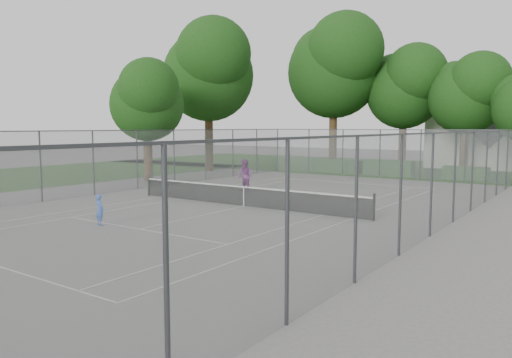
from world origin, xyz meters
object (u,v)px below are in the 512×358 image
Objects in this scene: tennis_net at (244,195)px; girl_player at (100,210)px; house at (474,128)px; woman_player at (245,176)px.

girl_player is (-1.75, -6.76, 0.08)m from tennis_net.
house is 37.16m from girl_player.
woman_player is at bearing -74.25° from girl_player.
woman_player is at bearing 125.74° from tennis_net.
house is 26.70m from woman_player.
woman_player is (-6.87, -25.66, -2.69)m from house.
woman_player is (-3.01, 4.18, 0.43)m from tennis_net.
girl_player is at bearing -104.47° from tennis_net.
girl_player is 0.64× the size of woman_player.
girl_player is at bearing -72.57° from woman_player.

